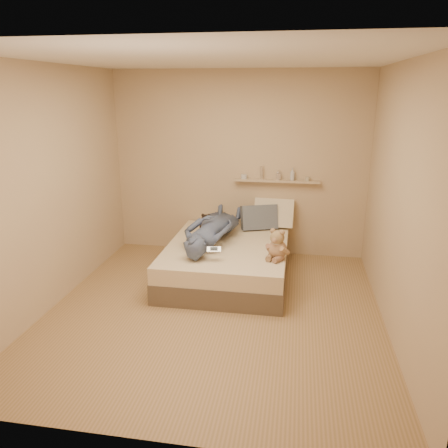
% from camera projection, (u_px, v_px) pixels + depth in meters
% --- Properties ---
extents(room, '(3.80, 3.80, 3.80)m').
position_uv_depth(room, '(213.00, 196.00, 4.41)').
color(room, '#9E7952').
rests_on(room, ground).
extents(bed, '(1.50, 1.90, 0.45)m').
position_uv_depth(bed, '(228.00, 260.00, 5.60)').
color(bed, brown).
rests_on(bed, floor).
extents(game_console, '(0.17, 0.09, 0.05)m').
position_uv_depth(game_console, '(214.00, 249.00, 4.94)').
color(game_console, '#ACADB3').
rests_on(game_console, bed).
extents(teddy_bear, '(0.29, 0.30, 0.37)m').
position_uv_depth(teddy_bear, '(277.00, 247.00, 5.01)').
color(teddy_bear, tan).
rests_on(teddy_bear, bed).
extents(dark_plush, '(0.18, 0.18, 0.28)m').
position_uv_depth(dark_plush, '(206.00, 225.00, 5.91)').
color(dark_plush, black).
rests_on(dark_plush, bed).
extents(pillow_cream, '(0.57, 0.32, 0.43)m').
position_uv_depth(pillow_cream, '(274.00, 213.00, 6.18)').
color(pillow_cream, beige).
rests_on(pillow_cream, bed).
extents(pillow_grey, '(0.55, 0.38, 0.36)m').
position_uv_depth(pillow_grey, '(259.00, 217.00, 6.08)').
color(pillow_grey, slate).
rests_on(pillow_grey, bed).
extents(person, '(0.76, 1.61, 0.37)m').
position_uv_depth(person, '(212.00, 228.00, 5.57)').
color(person, '#435169').
rests_on(person, bed).
extents(wall_shelf, '(1.20, 0.12, 0.03)m').
position_uv_depth(wall_shelf, '(277.00, 181.00, 6.11)').
color(wall_shelf, tan).
rests_on(wall_shelf, wall_back).
extents(shelf_bottles, '(0.96, 0.09, 0.19)m').
position_uv_depth(shelf_bottles, '(277.00, 175.00, 6.09)').
color(shelf_bottles, silver).
rests_on(shelf_bottles, wall_shelf).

